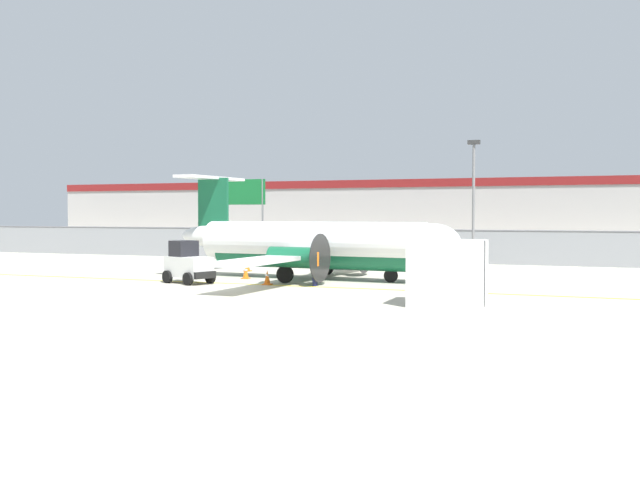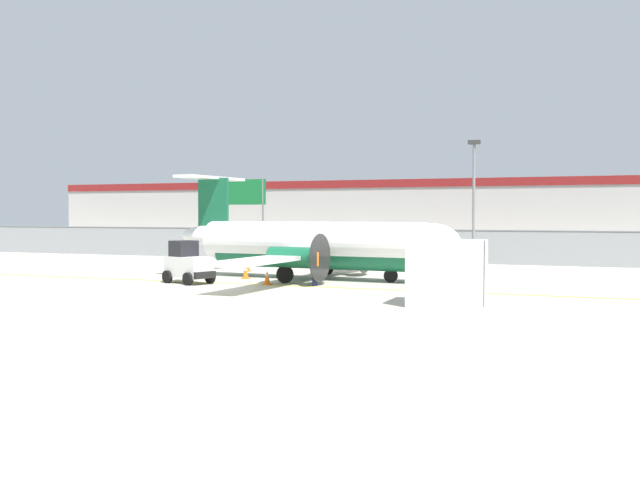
{
  "view_description": "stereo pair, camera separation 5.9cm",
  "coord_description": "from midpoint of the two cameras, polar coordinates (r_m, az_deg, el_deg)",
  "views": [
    {
      "loc": [
        13.48,
        -25.81,
        3.1
      ],
      "look_at": [
        1.37,
        6.27,
        1.8
      ],
      "focal_mm": 40.0,
      "sensor_mm": 36.0,
      "label": 1
    },
    {
      "loc": [
        13.54,
        -25.79,
        3.1
      ],
      "look_at": [
        1.37,
        6.27,
        1.8
      ],
      "focal_mm": 40.0,
      "sensor_mm": 36.0,
      "label": 2
    }
  ],
  "objects": [
    {
      "name": "parked_car_5",
      "position": [
        58.47,
        14.07,
        -0.06
      ],
      "size": [
        4.31,
        2.23,
        1.58
      ],
      "rotation": [
        0.0,
        0.0,
        3.21
      ],
      "color": "gray",
      "rests_on": "parking_lot_strip"
    },
    {
      "name": "parked_car_3",
      "position": [
        53.03,
        2.3,
        -0.22
      ],
      "size": [
        4.24,
        2.07,
        1.58
      ],
      "rotation": [
        0.0,
        0.0,
        -0.02
      ],
      "color": "#19662D",
      "rests_on": "parking_lot_strip"
    },
    {
      "name": "apron_light_pole",
      "position": [
        41.85,
        12.14,
        3.77
      ],
      "size": [
        0.7,
        0.3,
        7.27
      ],
      "color": "slate",
      "rests_on": "ground"
    },
    {
      "name": "parking_lot_strip",
      "position": [
        57.0,
        6.94,
        -0.9
      ],
      "size": [
        98.0,
        17.0,
        0.12
      ],
      "color": "#38383A",
      "rests_on": "ground"
    },
    {
      "name": "ground_plane",
      "position": [
        31.06,
        -5.23,
        -3.56
      ],
      "size": [
        140.0,
        140.0,
        0.01
      ],
      "color": "#B2AD99"
    },
    {
      "name": "background_building",
      "position": [
        75.01,
        10.31,
        2.25
      ],
      "size": [
        91.0,
        8.1,
        6.5
      ],
      "color": "#BCB7B2",
      "rests_on": "ground"
    },
    {
      "name": "ground_crew_worker",
      "position": [
        30.21,
        -0.46,
        -1.9
      ],
      "size": [
        0.36,
        0.54,
        1.7
      ],
      "rotation": [
        0.0,
        0.0,
        3.19
      ],
      "color": "#191E4C",
      "rests_on": "ground"
    },
    {
      "name": "parked_car_1",
      "position": [
        56.65,
        -4.88,
        -0.07
      ],
      "size": [
        4.39,
        2.43,
        1.58
      ],
      "rotation": [
        0.0,
        0.0,
        0.13
      ],
      "color": "#B28C19",
      "rests_on": "parking_lot_strip"
    },
    {
      "name": "traffic_cone_near_left",
      "position": [
        33.81,
        -6.02,
        -2.57
      ],
      "size": [
        0.36,
        0.36,
        0.64
      ],
      "color": "orange",
      "rests_on": "ground"
    },
    {
      "name": "traffic_cone_near_right",
      "position": [
        30.88,
        -4.3,
        -3.01
      ],
      "size": [
        0.36,
        0.36,
        0.64
      ],
      "color": "orange",
      "rests_on": "ground"
    },
    {
      "name": "baggage_tug",
      "position": [
        31.97,
        -10.58,
        -1.89
      ],
      "size": [
        2.57,
        2.05,
        1.88
      ],
      "rotation": [
        0.0,
        0.0,
        -0.38
      ],
      "color": "silver",
      "rests_on": "ground"
    },
    {
      "name": "parked_car_4",
      "position": [
        61.98,
        9.09,
        0.1
      ],
      "size": [
        4.29,
        2.2,
        1.58
      ],
      "rotation": [
        0.0,
        0.0,
        -0.06
      ],
      "color": "red",
      "rests_on": "parking_lot_strip"
    },
    {
      "name": "cargo_container",
      "position": [
        24.2,
        10.12,
        -2.6
      ],
      "size": [
        2.44,
        2.0,
        2.2
      ],
      "rotation": [
        0.0,
        0.0,
        -0.0
      ],
      "color": "silver",
      "rests_on": "ground"
    },
    {
      "name": "commuter_airplane",
      "position": [
        33.28,
        -0.26,
        -0.41
      ],
      "size": [
        14.46,
        16.07,
        4.92
      ],
      "rotation": [
        0.0,
        0.0,
        -0.07
      ],
      "color": "white",
      "rests_on": "ground"
    },
    {
      "name": "highway_sign",
      "position": [
        51.13,
        -6.27,
        3.32
      ],
      "size": [
        3.6,
        0.14,
        5.5
      ],
      "color": "slate",
      "rests_on": "ground"
    },
    {
      "name": "perimeter_fence",
      "position": [
        45.88,
        3.53,
        -0.31
      ],
      "size": [
        98.0,
        0.1,
        2.1
      ],
      "color": "gray",
      "rests_on": "ground"
    },
    {
      "name": "parked_car_6",
      "position": [
        54.69,
        16.94,
        -0.24
      ],
      "size": [
        4.39,
        2.43,
        1.58
      ],
      "rotation": [
        0.0,
        0.0,
        3.27
      ],
      "color": "silver",
      "rests_on": "parking_lot_strip"
    },
    {
      "name": "parked_car_2",
      "position": [
        53.09,
        -2.35,
        -0.22
      ],
      "size": [
        4.28,
        2.17,
        1.58
      ],
      "rotation": [
        0.0,
        0.0,
        -0.05
      ],
      "color": "black",
      "rests_on": "parking_lot_strip"
    },
    {
      "name": "parked_car_7",
      "position": [
        56.03,
        21.34,
        -0.24
      ],
      "size": [
        4.27,
        2.14,
        1.58
      ],
      "rotation": [
        0.0,
        0.0,
        3.1
      ],
      "color": "#19662D",
      "rests_on": "parking_lot_strip"
    },
    {
      "name": "traffic_cone_far_left",
      "position": [
        38.1,
        -5.87,
        -2.04
      ],
      "size": [
        0.36,
        0.36,
        0.64
      ],
      "color": "orange",
      "rests_on": "ground"
    },
    {
      "name": "parked_car_0",
      "position": [
        63.7,
        -4.85,
        0.17
      ],
      "size": [
        4.2,
        2.01,
        1.58
      ],
      "rotation": [
        0.0,
        0.0,
        0.0
      ],
      "color": "red",
      "rests_on": "parking_lot_strip"
    }
  ]
}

